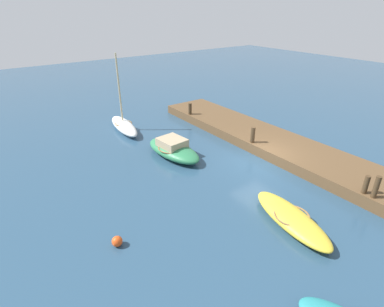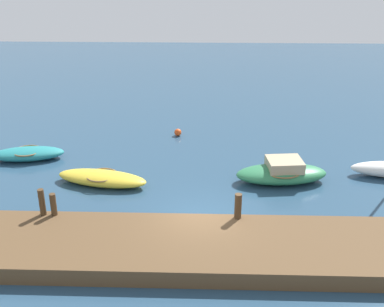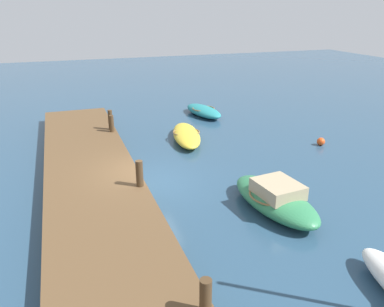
{
  "view_description": "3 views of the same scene",
  "coord_description": "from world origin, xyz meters",
  "px_view_note": "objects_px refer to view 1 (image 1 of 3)",
  "views": [
    {
      "loc": [
        -10.48,
        12.63,
        8.42
      ],
      "look_at": [
        1.37,
        4.07,
        1.2
      ],
      "focal_mm": 28.19,
      "sensor_mm": 36.0,
      "label": 1
    },
    {
      "loc": [
        0.16,
        -16.17,
        9.86
      ],
      "look_at": [
        -0.51,
        4.24,
        1.2
      ],
      "focal_mm": 43.79,
      "sensor_mm": 36.0,
      "label": 2
    },
    {
      "loc": [
        14.26,
        -3.1,
        6.92
      ],
      "look_at": [
        -1.11,
        2.32,
        0.64
      ],
      "focal_mm": 35.72,
      "sensor_mm": 36.0,
      "label": 3
    }
  ],
  "objects_px": {
    "rowboat_white": "(124,125)",
    "mooring_post_mid_east": "(253,135)",
    "mooring_post_mid_west": "(366,185)",
    "marker_buoy": "(117,241)",
    "rowboat_yellow": "(291,218)",
    "mooring_post_west": "(376,187)",
    "mooring_post_east": "(190,109)",
    "motorboat_green": "(173,149)"
  },
  "relations": [
    {
      "from": "rowboat_white",
      "to": "mooring_post_mid_east",
      "type": "height_order",
      "value": "rowboat_white"
    },
    {
      "from": "mooring_post_west",
      "to": "rowboat_yellow",
      "type": "bearing_deg",
      "value": 69.88
    },
    {
      "from": "rowboat_yellow",
      "to": "mooring_post_east",
      "type": "height_order",
      "value": "mooring_post_east"
    },
    {
      "from": "rowboat_yellow",
      "to": "motorboat_green",
      "type": "height_order",
      "value": "motorboat_green"
    },
    {
      "from": "rowboat_yellow",
      "to": "mooring_post_west",
      "type": "distance_m",
      "value": 4.22
    },
    {
      "from": "mooring_post_east",
      "to": "marker_buoy",
      "type": "xyz_separation_m",
      "value": [
        -9.69,
        10.38,
        -0.85
      ]
    },
    {
      "from": "rowboat_yellow",
      "to": "mooring_post_mid_west",
      "type": "xyz_separation_m",
      "value": [
        -0.99,
        -3.88,
        0.76
      ]
    },
    {
      "from": "rowboat_white",
      "to": "mooring_post_mid_east",
      "type": "distance_m",
      "value": 9.53
    },
    {
      "from": "rowboat_yellow",
      "to": "rowboat_white",
      "type": "bearing_deg",
      "value": 16.67
    },
    {
      "from": "mooring_post_mid_east",
      "to": "mooring_post_east",
      "type": "relative_size",
      "value": 1.15
    },
    {
      "from": "rowboat_yellow",
      "to": "motorboat_green",
      "type": "distance_m",
      "value": 8.41
    },
    {
      "from": "motorboat_green",
      "to": "mooring_post_mid_east",
      "type": "height_order",
      "value": "mooring_post_mid_east"
    },
    {
      "from": "mooring_post_mid_west",
      "to": "mooring_post_west",
      "type": "bearing_deg",
      "value": 180.0
    },
    {
      "from": "motorboat_green",
      "to": "marker_buoy",
      "type": "height_order",
      "value": "motorboat_green"
    },
    {
      "from": "mooring_post_mid_west",
      "to": "mooring_post_mid_east",
      "type": "bearing_deg",
      "value": 0.0
    },
    {
      "from": "rowboat_white",
      "to": "mooring_post_east",
      "type": "bearing_deg",
      "value": -98.49
    },
    {
      "from": "motorboat_green",
      "to": "rowboat_white",
      "type": "bearing_deg",
      "value": 0.81
    },
    {
      "from": "mooring_post_mid_west",
      "to": "rowboat_yellow",
      "type": "bearing_deg",
      "value": 75.65
    },
    {
      "from": "mooring_post_mid_west",
      "to": "mooring_post_east",
      "type": "bearing_deg",
      "value": 0.0
    },
    {
      "from": "mooring_post_west",
      "to": "rowboat_white",
      "type": "bearing_deg",
      "value": 18.28
    },
    {
      "from": "mooring_post_west",
      "to": "mooring_post_mid_west",
      "type": "relative_size",
      "value": 1.21
    },
    {
      "from": "mooring_post_mid_west",
      "to": "marker_buoy",
      "type": "relative_size",
      "value": 2.12
    },
    {
      "from": "rowboat_white",
      "to": "mooring_post_mid_east",
      "type": "relative_size",
      "value": 5.5
    },
    {
      "from": "mooring_post_west",
      "to": "mooring_post_mid_east",
      "type": "distance_m",
      "value": 7.49
    },
    {
      "from": "marker_buoy",
      "to": "mooring_post_mid_east",
      "type": "bearing_deg",
      "value": -74.27
    },
    {
      "from": "rowboat_white",
      "to": "motorboat_green",
      "type": "bearing_deg",
      "value": -167.88
    },
    {
      "from": "rowboat_white",
      "to": "mooring_post_mid_east",
      "type": "bearing_deg",
      "value": -142.19
    },
    {
      "from": "mooring_post_mid_east",
      "to": "mooring_post_east",
      "type": "height_order",
      "value": "mooring_post_mid_east"
    },
    {
      "from": "motorboat_green",
      "to": "mooring_post_east",
      "type": "xyz_separation_m",
      "value": [
        4.43,
        -4.43,
        0.59
      ]
    },
    {
      "from": "rowboat_yellow",
      "to": "rowboat_white",
      "type": "xyz_separation_m",
      "value": [
        14.07,
        1.23,
        0.11
      ]
    },
    {
      "from": "rowboat_white",
      "to": "mooring_post_mid_west",
      "type": "relative_size",
      "value": 6.21
    },
    {
      "from": "mooring_post_mid_east",
      "to": "mooring_post_mid_west",
      "type": "bearing_deg",
      "value": 180.0
    },
    {
      "from": "motorboat_green",
      "to": "marker_buoy",
      "type": "distance_m",
      "value": 7.94
    },
    {
      "from": "mooring_post_mid_west",
      "to": "marker_buoy",
      "type": "height_order",
      "value": "mooring_post_mid_west"
    },
    {
      "from": "rowboat_white",
      "to": "mooring_post_mid_east",
      "type": "xyz_separation_m",
      "value": [
        -8.01,
        -5.12,
        0.7
      ]
    },
    {
      "from": "motorboat_green",
      "to": "mooring_post_west",
      "type": "xyz_separation_m",
      "value": [
        -9.81,
        -4.43,
        0.68
      ]
    },
    {
      "from": "motorboat_green",
      "to": "mooring_post_mid_east",
      "type": "bearing_deg",
      "value": -123.78
    },
    {
      "from": "rowboat_white",
      "to": "marker_buoy",
      "type": "distance_m",
      "value": 12.14
    },
    {
      "from": "motorboat_green",
      "to": "mooring_post_mid_west",
      "type": "bearing_deg",
      "value": -160.81
    },
    {
      "from": "marker_buoy",
      "to": "mooring_post_east",
      "type": "bearing_deg",
      "value": -47.0
    },
    {
      "from": "rowboat_white",
      "to": "marker_buoy",
      "type": "relative_size",
      "value": 13.16
    },
    {
      "from": "rowboat_yellow",
      "to": "marker_buoy",
      "type": "distance_m",
      "value": 7.22
    }
  ]
}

